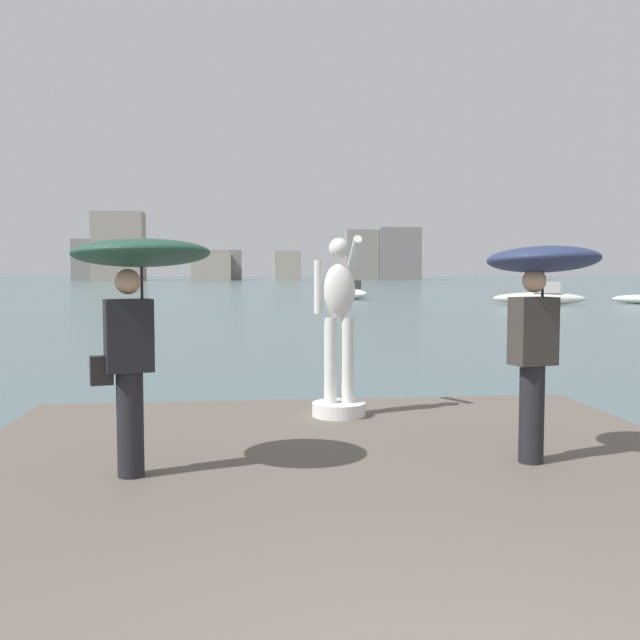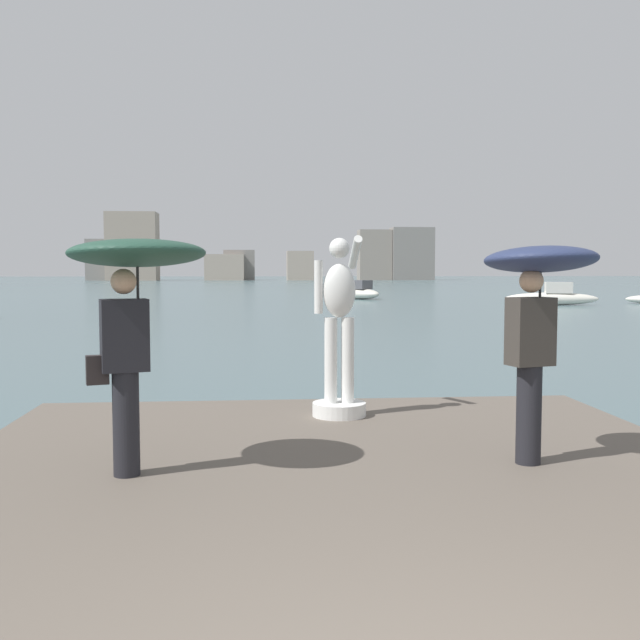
# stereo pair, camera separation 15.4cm
# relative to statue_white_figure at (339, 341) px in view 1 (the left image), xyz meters

# --- Properties ---
(ground_plane) EXTENTS (400.00, 400.00, 0.00)m
(ground_plane) POSITION_rel_statue_white_figure_xyz_m (-0.24, 33.66, -1.29)
(ground_plane) COLOR #4C666B
(pier) EXTENTS (6.97, 10.47, 0.40)m
(pier) POSITION_rel_statue_white_figure_xyz_m (-0.24, -4.11, -1.09)
(pier) COLOR #60564C
(pier) RESTS_ON ground
(statue_white_figure) EXTENTS (0.63, 0.88, 2.13)m
(statue_white_figure) POSITION_rel_statue_white_figure_xyz_m (0.00, 0.00, 0.00)
(statue_white_figure) COLOR white
(statue_white_figure) RESTS_ON pier
(onlooker_left) EXTENTS (1.42, 1.43, 2.00)m
(onlooker_left) POSITION_rel_statue_white_figure_xyz_m (-1.98, -2.28, 0.71)
(onlooker_left) COLOR black
(onlooker_left) RESTS_ON pier
(onlooker_right) EXTENTS (1.20, 1.21, 1.96)m
(onlooker_right) POSITION_rel_statue_white_figure_xyz_m (1.51, -2.21, 0.64)
(onlooker_right) COLOR black
(onlooker_right) RESTS_ON pier
(boat_near) EXTENTS (5.56, 2.20, 1.39)m
(boat_near) POSITION_rel_statue_white_figure_xyz_m (16.76, 34.03, -0.80)
(boat_near) COLOR silver
(boat_near) RESTS_ON ground
(boat_leftward) EXTENTS (3.23, 3.94, 1.37)m
(boat_leftward) POSITION_rel_statue_white_figure_xyz_m (6.48, 43.89, -0.80)
(boat_leftward) COLOR silver
(boat_leftward) RESTS_ON ground
(distant_skyline) EXTENTS (70.11, 10.10, 13.47)m
(distant_skyline) POSITION_rel_statue_white_figure_xyz_m (-5.62, 140.87, 3.77)
(distant_skyline) COLOR gray
(distant_skyline) RESTS_ON ground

